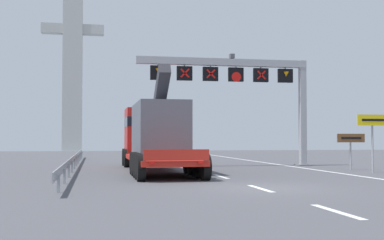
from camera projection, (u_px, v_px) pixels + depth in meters
ground at (264, 188)px, 18.16m from camera, size 112.00×112.00×0.00m
lane_markings at (174, 162)px, 37.59m from camera, size 0.20×54.27×0.01m
edge_line_right at (298, 167)px, 31.09m from camera, size 0.20×63.00×0.01m
overhead_lane_gantry at (243, 79)px, 32.49m from camera, size 11.25×0.90×7.11m
heavy_haul_truck_red at (154, 134)px, 28.46m from camera, size 3.02×14.06×5.30m
exit_sign_yellow at (373, 128)px, 26.22m from camera, size 1.73×0.15×2.98m
tourist_info_sign_brown at (351, 142)px, 28.56m from camera, size 1.65×0.15×2.02m
guardrail_left at (75, 158)px, 31.03m from camera, size 0.13×32.87×0.76m
bridge_pylon_distant at (73, 50)px, 75.18m from camera, size 9.00×2.00×28.73m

